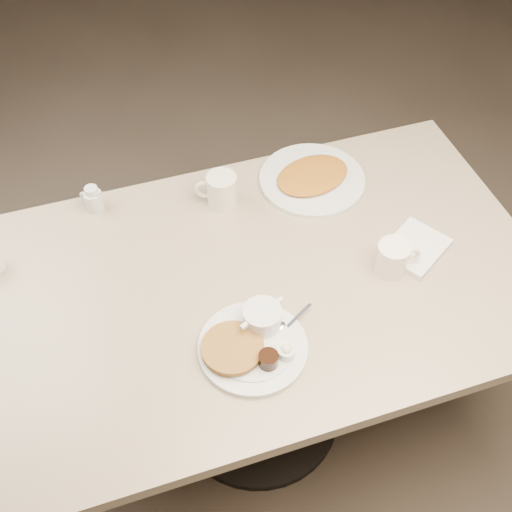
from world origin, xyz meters
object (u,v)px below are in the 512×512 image
object	(u,v)px
diner_table	(258,316)
creamer_right	(93,199)
coffee_mug_far	(221,190)
main_plate	(252,341)
hash_plate	(312,178)
coffee_mug_near	(393,258)

from	to	relation	value
diner_table	creamer_right	world-z (taller)	creamer_right
diner_table	coffee_mug_far	size ratio (longest dim) A/B	11.37
main_plate	hash_plate	world-z (taller)	main_plate
coffee_mug_far	hash_plate	world-z (taller)	coffee_mug_far
main_plate	coffee_mug_far	distance (m)	0.49
main_plate	coffee_mug_near	size ratio (longest dim) A/B	2.78
coffee_mug_near	coffee_mug_far	size ratio (longest dim) A/B	0.95
main_plate	hash_plate	distance (m)	0.60
coffee_mug_far	hash_plate	size ratio (longest dim) A/B	0.34
diner_table	hash_plate	bearing A→B (deg)	48.33
coffee_mug_far	creamer_right	bearing A→B (deg)	165.18
diner_table	main_plate	xyz separation A→B (m)	(-0.08, -0.19, 0.19)
main_plate	creamer_right	distance (m)	0.65
coffee_mug_near	hash_plate	world-z (taller)	coffee_mug_near
diner_table	coffee_mug_near	world-z (taller)	coffee_mug_near
main_plate	coffee_mug_near	xyz separation A→B (m)	(0.42, 0.11, 0.02)
diner_table	main_plate	bearing A→B (deg)	-112.56
main_plate	coffee_mug_far	world-z (taller)	coffee_mug_far
main_plate	creamer_right	bearing A→B (deg)	116.02
creamer_right	hash_plate	distance (m)	0.64
diner_table	main_plate	world-z (taller)	main_plate
coffee_mug_far	creamer_right	xyz separation A→B (m)	(-0.35, 0.09, -0.01)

